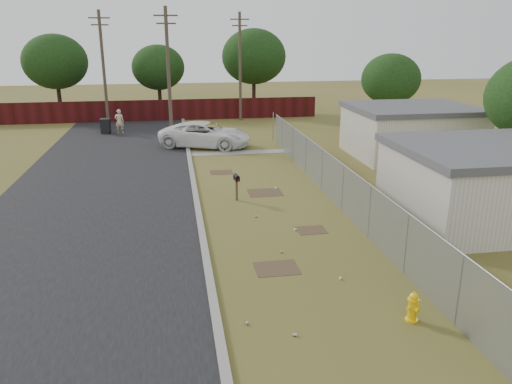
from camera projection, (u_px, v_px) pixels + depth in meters
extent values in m
plane|color=olive|center=(271.00, 214.00, 20.93)|extent=(120.00, 120.00, 0.00)
cube|color=black|center=(108.00, 172.00, 27.27)|extent=(9.00, 60.00, 0.02)
cube|color=gray|center=(191.00, 168.00, 27.96)|extent=(0.25, 60.00, 0.12)
cube|color=gray|center=(236.00, 153.00, 31.74)|extent=(6.20, 1.00, 0.03)
cylinder|color=gray|center=(459.00, 291.00, 12.66)|extent=(0.06, 0.06, 2.00)
cylinder|color=gray|center=(406.00, 244.00, 15.48)|extent=(0.06, 0.06, 2.00)
cylinder|color=gray|center=(370.00, 212.00, 18.30)|extent=(0.06, 0.06, 2.00)
cylinder|color=gray|center=(343.00, 188.00, 21.12)|extent=(0.06, 0.06, 2.00)
cylinder|color=gray|center=(322.00, 170.00, 23.94)|extent=(0.06, 0.06, 2.00)
cylinder|color=gray|center=(306.00, 156.00, 26.76)|extent=(0.06, 0.06, 2.00)
cylinder|color=gray|center=(293.00, 144.00, 29.58)|extent=(0.06, 0.06, 2.00)
cylinder|color=gray|center=(282.00, 134.00, 32.40)|extent=(0.06, 0.06, 2.00)
cylinder|color=gray|center=(273.00, 126.00, 35.22)|extent=(0.06, 0.06, 2.00)
cylinder|color=gray|center=(337.00, 160.00, 21.75)|extent=(0.04, 26.00, 0.04)
cube|color=gray|center=(335.00, 181.00, 22.06)|extent=(0.01, 26.00, 2.00)
cube|color=black|center=(336.00, 196.00, 22.28)|extent=(0.03, 26.00, 0.60)
cube|color=#420E11|center=(148.00, 111.00, 43.22)|extent=(30.00, 0.12, 1.80)
cylinder|color=brown|center=(169.00, 76.00, 33.98)|extent=(0.24, 0.24, 9.00)
cube|color=brown|center=(166.00, 15.00, 32.81)|extent=(1.60, 0.10, 0.10)
cube|color=brown|center=(166.00, 23.00, 32.96)|extent=(1.30, 0.10, 0.10)
cylinder|color=brown|center=(104.00, 71.00, 38.84)|extent=(0.24, 0.24, 9.00)
cube|color=brown|center=(99.00, 18.00, 37.66)|extent=(1.60, 0.10, 0.10)
cube|color=brown|center=(100.00, 25.00, 37.81)|extent=(1.30, 0.10, 0.10)
cylinder|color=brown|center=(240.00, 68.00, 42.45)|extent=(0.24, 0.24, 9.00)
cube|color=brown|center=(240.00, 19.00, 41.27)|extent=(1.60, 0.10, 0.10)
cube|color=brown|center=(240.00, 26.00, 41.42)|extent=(1.30, 0.10, 0.10)
cube|color=silver|center=(500.00, 186.00, 20.04)|extent=(8.00, 6.00, 2.80)
cube|color=#4E4E53|center=(506.00, 148.00, 19.57)|extent=(8.32, 6.24, 0.30)
cube|color=silver|center=(410.00, 133.00, 30.62)|extent=(7.00, 6.00, 2.80)
cube|color=#4E4E53|center=(413.00, 108.00, 30.15)|extent=(7.28, 6.24, 0.30)
cylinder|color=black|center=(59.00, 98.00, 45.50)|extent=(0.36, 0.36, 3.30)
ellipsoid|color=black|center=(55.00, 62.00, 44.52)|extent=(5.70, 5.70, 4.84)
cylinder|color=black|center=(160.00, 97.00, 47.92)|extent=(0.36, 0.36, 2.86)
ellipsoid|color=black|center=(158.00, 67.00, 47.07)|extent=(4.94, 4.94, 4.20)
cylinder|color=black|center=(254.00, 93.00, 48.29)|extent=(0.36, 0.36, 3.52)
ellipsoid|color=black|center=(254.00, 56.00, 47.25)|extent=(6.08, 6.08, 5.17)
cylinder|color=black|center=(388.00, 112.00, 39.50)|extent=(0.36, 0.36, 2.64)
ellipsoid|color=black|center=(391.00, 79.00, 38.72)|extent=(4.56, 4.56, 3.88)
cylinder|color=yellow|center=(411.00, 320.00, 13.16)|extent=(0.44, 0.44, 0.06)
cylinder|color=yellow|center=(413.00, 309.00, 13.07)|extent=(0.31, 0.31, 0.58)
cylinder|color=yellow|center=(414.00, 300.00, 12.98)|extent=(0.40, 0.40, 0.05)
sphere|color=yellow|center=(414.00, 297.00, 12.96)|extent=(0.30, 0.30, 0.23)
cylinder|color=yellow|center=(414.00, 293.00, 12.92)|extent=(0.05, 0.05, 0.06)
cylinder|color=yellow|center=(409.00, 309.00, 12.98)|extent=(0.13, 0.14, 0.11)
cylinder|color=yellow|center=(417.00, 306.00, 13.12)|extent=(0.13, 0.14, 0.11)
cylinder|color=yellow|center=(417.00, 310.00, 12.94)|extent=(0.17, 0.16, 0.14)
cube|color=brown|center=(237.00, 190.00, 22.57)|extent=(0.10, 0.10, 1.00)
cube|color=black|center=(237.00, 178.00, 22.41)|extent=(0.25, 0.50, 0.18)
cylinder|color=black|center=(236.00, 176.00, 22.38)|extent=(0.25, 0.50, 0.18)
cube|color=#A3130B|center=(238.00, 180.00, 22.18)|extent=(0.03, 0.04, 0.10)
imported|color=white|center=(205.00, 135.00, 33.24)|extent=(6.59, 4.79, 1.67)
imported|color=beige|center=(119.00, 122.00, 37.62)|extent=(0.70, 0.49, 1.85)
cube|color=black|center=(106.00, 126.00, 37.86)|extent=(0.72, 0.72, 1.06)
cube|color=black|center=(105.00, 119.00, 37.70)|extent=(0.79, 0.79, 0.09)
cylinder|color=black|center=(110.00, 133.00, 37.70)|extent=(0.08, 0.22, 0.22)
cylinder|color=white|center=(340.00, 278.00, 15.37)|extent=(0.11, 0.12, 0.07)
cylinder|color=silver|center=(281.00, 252.00, 17.24)|extent=(0.12, 0.12, 0.07)
cylinder|color=white|center=(295.00, 230.00, 19.20)|extent=(0.12, 0.10, 0.07)
cylinder|color=silver|center=(247.00, 323.00, 12.98)|extent=(0.11, 0.12, 0.07)
cylinder|color=white|center=(276.00, 188.00, 24.37)|extent=(0.09, 0.11, 0.07)
cylinder|color=silver|center=(256.00, 216.00, 20.57)|extent=(0.12, 0.10, 0.07)
cylinder|color=silver|center=(295.00, 335.00, 12.48)|extent=(0.12, 0.09, 0.07)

